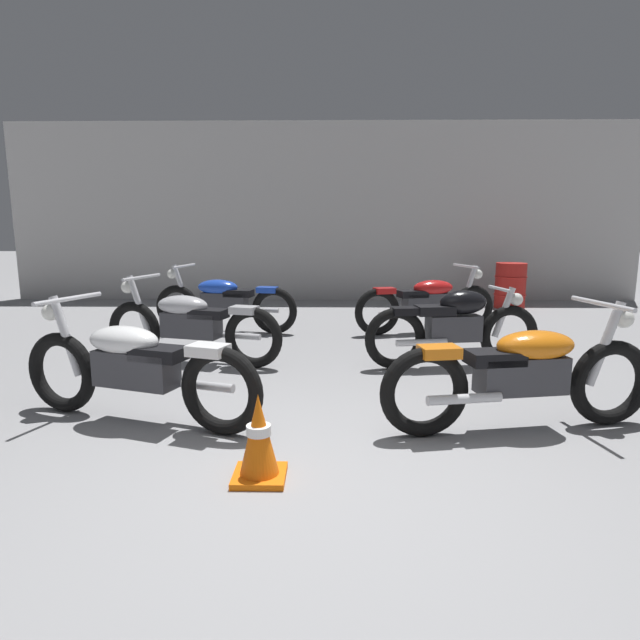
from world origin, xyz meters
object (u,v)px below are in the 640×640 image
(motorcycle_left_row_1, at_px, (190,323))
(motorcycle_right_row_1, at_px, (454,326))
(oil_drum, at_px, (510,286))
(motorcycle_left_row_2, at_px, (224,301))
(motorcycle_left_row_0, at_px, (135,366))
(motorcycle_right_row_0, at_px, (523,372))
(traffic_cone, at_px, (259,439))
(motorcycle_right_row_2, at_px, (427,302))

(motorcycle_left_row_1, relative_size, motorcycle_right_row_1, 1.08)
(oil_drum, bearing_deg, motorcycle_left_row_2, -154.33)
(oil_drum, bearing_deg, motorcycle_left_row_0, -129.35)
(motorcycle_left_row_1, bearing_deg, motorcycle_right_row_1, -2.53)
(motorcycle_right_row_0, distance_m, traffic_cone, 2.05)
(motorcycle_right_row_1, bearing_deg, motorcycle_right_row_2, 88.42)
(oil_drum, bearing_deg, motorcycle_right_row_1, -115.53)
(oil_drum, distance_m, traffic_cone, 7.94)
(motorcycle_right_row_1, height_order, oil_drum, motorcycle_right_row_1)
(motorcycle_right_row_2, relative_size, traffic_cone, 3.92)
(motorcycle_left_row_0, relative_size, motorcycle_right_row_1, 1.07)
(motorcycle_right_row_2, bearing_deg, traffic_cone, -112.00)
(motorcycle_left_row_1, relative_size, motorcycle_right_row_0, 0.98)
(motorcycle_right_row_2, bearing_deg, motorcycle_right_row_1, -91.58)
(motorcycle_left_row_0, relative_size, motorcycle_left_row_1, 0.99)
(motorcycle_left_row_0, bearing_deg, motorcycle_right_row_0, -2.29)
(motorcycle_left_row_2, distance_m, oil_drum, 5.50)
(motorcycle_left_row_1, bearing_deg, traffic_cone, -67.79)
(motorcycle_left_row_0, relative_size, motorcycle_left_row_2, 0.97)
(motorcycle_right_row_0, distance_m, oil_drum, 6.44)
(motorcycle_left_row_0, distance_m, motorcycle_left_row_2, 3.63)
(motorcycle_left_row_1, height_order, oil_drum, motorcycle_left_row_1)
(motorcycle_right_row_0, bearing_deg, motorcycle_left_row_1, 146.92)
(motorcycle_right_row_1, bearing_deg, motorcycle_left_row_2, 146.45)
(motorcycle_right_row_0, xyz_separation_m, traffic_cone, (-1.87, -0.82, -0.19))
(motorcycle_right_row_0, distance_m, motorcycle_right_row_2, 3.73)
(traffic_cone, bearing_deg, motorcycle_right_row_1, 56.00)
(motorcycle_left_row_1, relative_size, oil_drum, 2.49)
(motorcycle_right_row_2, height_order, traffic_cone, motorcycle_right_row_2)
(motorcycle_left_row_1, bearing_deg, motorcycle_left_row_2, 89.31)
(motorcycle_left_row_1, xyz_separation_m, motorcycle_left_row_2, (0.02, 1.79, 0.00))
(motorcycle_left_row_0, distance_m, motorcycle_right_row_1, 3.34)
(motorcycle_left_row_0, height_order, motorcycle_left_row_1, same)
(motorcycle_right_row_2, bearing_deg, motorcycle_left_row_2, 179.62)
(motorcycle_left_row_2, distance_m, motorcycle_right_row_0, 4.79)
(motorcycle_left_row_2, xyz_separation_m, oil_drum, (4.95, 2.38, -0.03))
(motorcycle_left_row_2, height_order, motorcycle_right_row_2, same)
(traffic_cone, bearing_deg, motorcycle_right_row_2, 68.00)
(motorcycle_left_row_0, relative_size, traffic_cone, 3.87)
(oil_drum, bearing_deg, motorcycle_right_row_0, -107.84)
(motorcycle_left_row_1, relative_size, motorcycle_right_row_2, 1.00)
(motorcycle_right_row_1, distance_m, motorcycle_right_row_2, 1.90)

